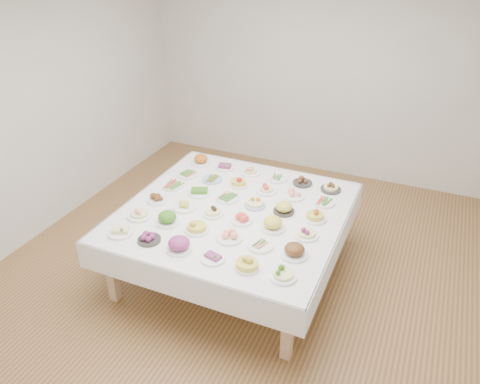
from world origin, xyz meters
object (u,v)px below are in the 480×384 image
at_px(dish_18, 173,185).
at_px(dish_0, 121,230).
at_px(display_table, 234,216).
at_px(dish_35, 331,186).

bearing_deg(dish_18, dish_0, -89.05).
xyz_separation_m(display_table, dish_18, (-0.80, 0.16, 0.09)).
distance_m(dish_18, dish_35, 1.71).
height_order(display_table, dish_0, dish_0).
distance_m(display_table, dish_18, 0.82).
bearing_deg(dish_18, display_table, -11.23).
relative_size(display_table, dish_18, 9.99).
xyz_separation_m(dish_0, dish_35, (1.57, 1.58, 0.01)).
xyz_separation_m(display_table, dish_0, (-0.78, -0.80, 0.10)).
xyz_separation_m(dish_18, dish_35, (1.59, 0.63, 0.02)).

